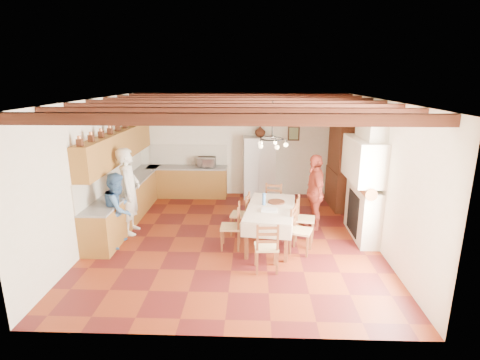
% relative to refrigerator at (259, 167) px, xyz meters
% --- Properties ---
extents(floor, '(6.00, 6.50, 0.02)m').
position_rel_refrigerator_xyz_m(floor, '(-0.55, -3.04, -0.90)').
color(floor, '#531614').
rests_on(floor, ground).
extents(ceiling, '(6.00, 6.50, 0.02)m').
position_rel_refrigerator_xyz_m(ceiling, '(-0.55, -3.04, 2.12)').
color(ceiling, silver).
rests_on(ceiling, ground).
extents(wall_back, '(6.00, 0.02, 3.00)m').
position_rel_refrigerator_xyz_m(wall_back, '(-0.55, 0.22, 0.61)').
color(wall_back, beige).
rests_on(wall_back, ground).
extents(wall_front, '(6.00, 0.02, 3.00)m').
position_rel_refrigerator_xyz_m(wall_front, '(-0.55, -6.30, 0.61)').
color(wall_front, beige).
rests_on(wall_front, ground).
extents(wall_left, '(0.02, 6.50, 3.00)m').
position_rel_refrigerator_xyz_m(wall_left, '(-3.56, -3.04, 0.61)').
color(wall_left, beige).
rests_on(wall_left, ground).
extents(wall_right, '(0.02, 6.50, 3.00)m').
position_rel_refrigerator_xyz_m(wall_right, '(2.46, -3.04, 0.61)').
color(wall_right, beige).
rests_on(wall_right, ground).
extents(ceiling_beams, '(6.00, 6.30, 0.16)m').
position_rel_refrigerator_xyz_m(ceiling_beams, '(-0.55, -3.04, 2.02)').
color(ceiling_beams, '#39180F').
rests_on(ceiling_beams, ground).
extents(lower_cabinets_left, '(0.60, 4.30, 0.86)m').
position_rel_refrigerator_xyz_m(lower_cabinets_left, '(-3.25, -1.99, -0.46)').
color(lower_cabinets_left, brown).
rests_on(lower_cabinets_left, ground).
extents(lower_cabinets_back, '(2.30, 0.60, 0.86)m').
position_rel_refrigerator_xyz_m(lower_cabinets_back, '(-2.10, -0.09, -0.46)').
color(lower_cabinets_back, brown).
rests_on(lower_cabinets_back, ground).
extents(countertop_left, '(0.62, 4.30, 0.04)m').
position_rel_refrigerator_xyz_m(countertop_left, '(-3.25, -1.99, -0.01)').
color(countertop_left, slate).
rests_on(countertop_left, lower_cabinets_left).
extents(countertop_back, '(2.34, 0.62, 0.04)m').
position_rel_refrigerator_xyz_m(countertop_back, '(-2.10, -0.09, -0.01)').
color(countertop_back, slate).
rests_on(countertop_back, lower_cabinets_back).
extents(backsplash_left, '(0.03, 4.30, 0.60)m').
position_rel_refrigerator_xyz_m(backsplash_left, '(-3.54, -1.99, 0.31)').
color(backsplash_left, beige).
rests_on(backsplash_left, ground).
extents(backsplash_back, '(2.30, 0.03, 0.60)m').
position_rel_refrigerator_xyz_m(backsplash_back, '(-2.10, 0.20, 0.31)').
color(backsplash_back, beige).
rests_on(backsplash_back, ground).
extents(upper_cabinets, '(0.35, 4.20, 0.70)m').
position_rel_refrigerator_xyz_m(upper_cabinets, '(-3.38, -1.99, 0.96)').
color(upper_cabinets, brown).
rests_on(upper_cabinets, ground).
extents(fireplace, '(0.56, 1.60, 2.80)m').
position_rel_refrigerator_xyz_m(fireplace, '(2.17, -2.84, 0.51)').
color(fireplace, beige).
rests_on(fireplace, ground).
extents(wall_picture, '(0.34, 0.03, 0.42)m').
position_rel_refrigerator_xyz_m(wall_picture, '(1.00, 0.19, 0.96)').
color(wall_picture, '#312114').
rests_on(wall_picture, ground).
extents(refrigerator, '(0.94, 0.80, 1.79)m').
position_rel_refrigerator_xyz_m(refrigerator, '(0.00, 0.00, 0.00)').
color(refrigerator, silver).
rests_on(refrigerator, floor).
extents(hutch, '(0.59, 1.29, 2.30)m').
position_rel_refrigerator_xyz_m(hutch, '(2.20, -0.82, 0.26)').
color(hutch, '#3C1C0C').
rests_on(hutch, floor).
extents(dining_table, '(1.18, 1.96, 0.81)m').
position_rel_refrigerator_xyz_m(dining_table, '(0.21, -3.24, -0.17)').
color(dining_table, '#F1E3CF').
rests_on(dining_table, floor).
extents(chandelier, '(0.47, 0.47, 0.03)m').
position_rel_refrigerator_xyz_m(chandelier, '(0.21, -3.24, 1.36)').
color(chandelier, black).
rests_on(chandelier, ground).
extents(chair_left_near, '(0.40, 0.42, 0.96)m').
position_rel_refrigerator_xyz_m(chair_left_near, '(-0.62, -3.52, -0.41)').
color(chair_left_near, maroon).
rests_on(chair_left_near, floor).
extents(chair_left_far, '(0.46, 0.48, 0.96)m').
position_rel_refrigerator_xyz_m(chair_left_far, '(-0.44, -2.80, -0.41)').
color(chair_left_far, maroon).
rests_on(chair_left_far, floor).
extents(chair_right_near, '(0.52, 0.53, 0.96)m').
position_rel_refrigerator_xyz_m(chair_right_near, '(0.81, -3.67, -0.41)').
color(chair_right_near, maroon).
rests_on(chair_right_near, floor).
extents(chair_right_far, '(0.47, 0.49, 0.96)m').
position_rel_refrigerator_xyz_m(chair_right_far, '(0.98, -3.01, -0.41)').
color(chair_right_far, maroon).
rests_on(chair_right_far, floor).
extents(chair_end_near, '(0.45, 0.43, 0.96)m').
position_rel_refrigerator_xyz_m(chair_end_near, '(0.09, -4.42, -0.41)').
color(chair_end_near, maroon).
rests_on(chair_end_near, floor).
extents(chair_end_far, '(0.48, 0.47, 0.96)m').
position_rel_refrigerator_xyz_m(chair_end_far, '(0.31, -2.14, -0.41)').
color(chair_end_far, maroon).
rests_on(chair_end_far, floor).
extents(person_man, '(0.53, 0.75, 1.96)m').
position_rel_refrigerator_xyz_m(person_man, '(-2.92, -2.80, 0.09)').
color(person_man, silver).
rests_on(person_man, floor).
extents(person_woman_blue, '(0.60, 0.77, 1.57)m').
position_rel_refrigerator_xyz_m(person_woman_blue, '(-2.96, -3.43, -0.11)').
color(person_woman_blue, '#416BA1').
rests_on(person_woman_blue, floor).
extents(person_woman_red, '(0.52, 1.07, 1.77)m').
position_rel_refrigerator_xyz_m(person_woman_red, '(1.25, -2.40, -0.01)').
color(person_woman_red, '#9F3726').
rests_on(person_woman_red, floor).
extents(microwave, '(0.51, 0.35, 0.28)m').
position_rel_refrigerator_xyz_m(microwave, '(-1.52, -0.09, 0.15)').
color(microwave, silver).
rests_on(microwave, countertop_back).
extents(fridge_vase, '(0.38, 0.38, 0.31)m').
position_rel_refrigerator_xyz_m(fridge_vase, '(0.03, 0.00, 1.05)').
color(fridge_vase, '#3C1C0C').
rests_on(fridge_vase, refrigerator).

